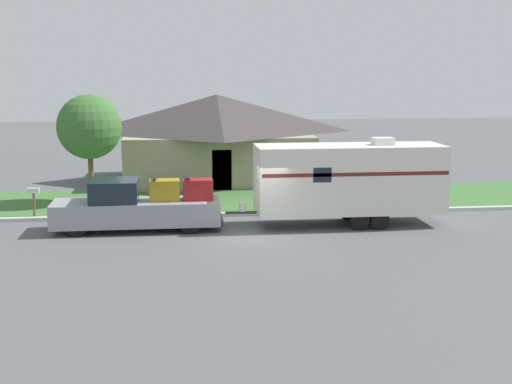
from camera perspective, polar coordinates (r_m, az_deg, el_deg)
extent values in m
plane|color=#515456|center=(26.67, -0.05, -3.53)|extent=(120.00, 120.00, 0.00)
cube|color=beige|center=(30.29, -0.88, -1.77)|extent=(80.00, 0.30, 0.14)
cube|color=#3D6B33|center=(33.86, -1.51, -0.62)|extent=(80.00, 7.00, 0.03)
cube|color=gray|center=(39.95, -3.12, 2.88)|extent=(10.02, 7.47, 2.65)
pyramid|color=#3D3838|center=(39.73, -3.15, 6.28)|extent=(10.82, 8.06, 2.10)
cube|color=#4C3828|center=(36.33, -2.74, 1.75)|extent=(1.00, 0.06, 2.10)
cylinder|color=black|center=(27.31, -14.15, -2.56)|extent=(0.89, 0.28, 0.89)
cylinder|color=black|center=(28.91, -13.74, -1.86)|extent=(0.89, 0.28, 0.89)
cylinder|color=black|center=(27.08, -5.29, -2.40)|extent=(0.89, 0.28, 0.89)
cylinder|color=black|center=(28.69, -5.38, -1.71)|extent=(0.89, 0.28, 0.89)
cube|color=gray|center=(27.97, -12.50, -1.67)|extent=(3.48, 2.00, 0.91)
cube|color=#19232D|center=(27.76, -11.29, 0.11)|extent=(1.81, 1.84, 0.83)
cube|color=gray|center=(27.83, -5.96, -1.55)|extent=(2.90, 2.00, 0.91)
cube|color=#333333|center=(27.95, -2.86, -2.15)|extent=(0.12, 1.80, 0.20)
cube|color=olive|center=(27.67, -7.31, 0.16)|extent=(1.15, 0.84, 0.80)
cube|color=black|center=(27.60, -8.10, 1.12)|extent=(0.10, 0.93, 0.08)
cube|color=maroon|center=(27.69, -4.68, 0.21)|extent=(1.15, 0.84, 0.80)
cube|color=black|center=(27.60, -5.45, 1.18)|extent=(0.10, 0.93, 0.08)
cylinder|color=black|center=(27.83, 8.28, -2.29)|extent=(0.74, 0.22, 0.74)
cylinder|color=black|center=(29.76, 7.27, -1.47)|extent=(0.74, 0.22, 0.74)
cylinder|color=black|center=(28.05, 9.88, -2.24)|extent=(0.74, 0.22, 0.74)
cylinder|color=black|center=(29.96, 8.78, -1.43)|extent=(0.74, 0.22, 0.74)
cube|color=silver|center=(28.48, 7.46, 1.09)|extent=(7.41, 2.32, 2.66)
cube|color=#5B1E1E|center=(27.32, 8.07, 1.40)|extent=(7.26, 0.01, 0.14)
cube|color=#383838|center=(27.97, -1.21, -1.65)|extent=(1.23, 0.12, 0.10)
cylinder|color=silver|center=(27.93, -1.09, -1.19)|extent=(0.28, 0.28, 0.36)
cube|color=silver|center=(28.65, 10.12, 4.03)|extent=(0.80, 0.68, 0.28)
cube|color=#19232D|center=(27.01, 5.34, 1.36)|extent=(0.70, 0.01, 0.56)
cylinder|color=brown|center=(31.34, -17.33, -1.01)|extent=(0.09, 0.09, 1.02)
cube|color=silver|center=(31.23, -17.39, 0.11)|extent=(0.48, 0.20, 0.22)
cylinder|color=brown|center=(33.83, -13.05, 1.18)|extent=(0.24, 0.24, 2.43)
sphere|color=#38662D|center=(33.56, -13.20, 5.10)|extent=(2.96, 2.96, 2.96)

